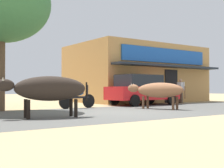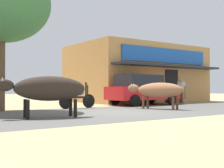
{
  "view_description": "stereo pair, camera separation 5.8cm",
  "coord_description": "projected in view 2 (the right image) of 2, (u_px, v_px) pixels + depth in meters",
  "views": [
    {
      "loc": [
        -6.83,
        -9.43,
        0.9
      ],
      "look_at": [
        0.84,
        1.49,
        1.1
      ],
      "focal_mm": 48.95,
      "sensor_mm": 36.0,
      "label": 1
    },
    {
      "loc": [
        -6.79,
        -9.46,
        0.9
      ],
      "look_at": [
        0.84,
        1.49,
        1.1
      ],
      "focal_mm": 48.95,
      "sensor_mm": 36.0,
      "label": 2
    }
  ],
  "objects": [
    {
      "name": "storefront_right_club",
      "position": [
        137.0,
        74.0,
        21.66
      ],
      "size": [
        8.78,
        6.75,
        3.81
      ],
      "color": "tan",
      "rests_on": "ground"
    },
    {
      "name": "ground",
      "position": [
        116.0,
        112.0,
        11.63
      ],
      "size": [
        80.0,
        80.0,
        0.0
      ],
      "primitive_type": "plane",
      "color": "tan"
    },
    {
      "name": "roadside_tree",
      "position": [
        1.0,
        4.0,
        12.22
      ],
      "size": [
        3.96,
        3.96,
        5.91
      ],
      "color": "brown",
      "rests_on": "ground"
    },
    {
      "name": "cow_far_dark",
      "position": [
        158.0,
        90.0,
        13.33
      ],
      "size": [
        1.39,
        2.67,
        1.16
      ],
      "color": "#905D3E",
      "rests_on": "ground"
    },
    {
      "name": "pedestrian_by_shop",
      "position": [
        181.0,
        89.0,
        18.66
      ],
      "size": [
        0.46,
        0.61,
        1.5
      ],
      "color": "brown",
      "rests_on": "ground"
    },
    {
      "name": "cow_near_brown",
      "position": [
        49.0,
        89.0,
        9.4
      ],
      "size": [
        2.8,
        1.14,
        1.28
      ],
      "color": "#2D241D",
      "rests_on": "ground"
    },
    {
      "name": "parked_motorcycle",
      "position": [
        78.0,
        98.0,
        13.91
      ],
      "size": [
        1.87,
        0.28,
        1.07
      ],
      "color": "black",
      "rests_on": "ground"
    },
    {
      "name": "asphalt_road",
      "position": [
        116.0,
        112.0,
        11.63
      ],
      "size": [
        72.0,
        6.0,
        0.0
      ],
      "primitive_type": "cube",
      "color": "#50504C",
      "rests_on": "ground"
    },
    {
      "name": "parked_hatchback_car",
      "position": [
        142.0,
        90.0,
        16.67
      ],
      "size": [
        4.21,
        1.96,
        1.64
      ],
      "color": "red",
      "rests_on": "ground"
    }
  ]
}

